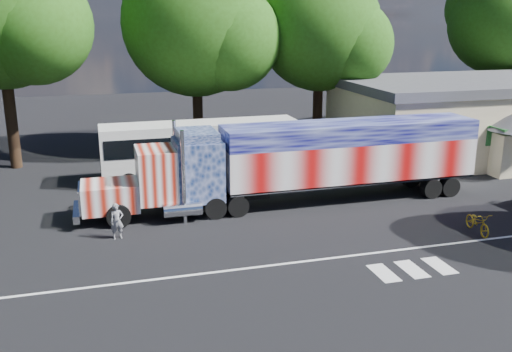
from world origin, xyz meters
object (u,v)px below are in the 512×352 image
object	(u,v)px
tree_far_ne	(504,22)
tree_n_mid	(198,24)
coach_bus	(201,150)
tree_ne_a	(322,30)
semi_truck	(304,160)
tree_nw_a	(1,7)
woman	(117,221)
bicycle	(478,222)

from	to	relation	value
tree_far_ne	tree_n_mid	xyz separation A→B (m)	(-26.28, -2.24, 0.02)
coach_bus	tree_ne_a	bearing A→B (deg)	31.68
semi_truck	tree_nw_a	distance (m)	20.38
woman	tree_nw_a	size ratio (longest dim) A/B	0.11
tree_n_mid	coach_bus	bearing A→B (deg)	-100.36
tree_nw_a	tree_ne_a	bearing A→B (deg)	1.40
coach_bus	tree_n_mid	size ratio (longest dim) A/B	0.83
tree_far_ne	tree_nw_a	size ratio (longest dim) A/B	0.90
woman	tree_nw_a	distance (m)	17.59
tree_far_ne	tree_nw_a	world-z (taller)	tree_nw_a
woman	tree_n_mid	size ratio (longest dim) A/B	0.11
semi_truck	bicycle	size ratio (longest dim) A/B	10.83
tree_n_mid	tree_nw_a	bearing A→B (deg)	-172.78
semi_truck	bicycle	xyz separation A→B (m)	(6.00, -6.15, -1.76)
semi_truck	coach_bus	bearing A→B (deg)	125.06
bicycle	tree_ne_a	distance (m)	19.88
tree_ne_a	tree_nw_a	world-z (taller)	tree_nw_a
tree_far_ne	tree_ne_a	world-z (taller)	tree_far_ne
bicycle	tree_far_ne	world-z (taller)	tree_far_ne
semi_truck	coach_bus	distance (m)	7.32
semi_truck	tree_n_mid	xyz separation A→B (m)	(-2.89, 13.13, 6.55)
woman	tree_ne_a	size ratio (longest dim) A/B	0.12
bicycle	tree_nw_a	distance (m)	29.00
bicycle	tree_far_ne	size ratio (longest dim) A/B	0.14
bicycle	tree_ne_a	size ratio (longest dim) A/B	0.15
bicycle	tree_ne_a	xyz separation A→B (m)	(-0.26, 18.26, 7.86)
bicycle	tree_n_mid	world-z (taller)	tree_n_mid
coach_bus	tree_ne_a	distance (m)	13.42
coach_bus	tree_n_mid	xyz separation A→B (m)	(1.31, 7.15, 7.07)
semi_truck	woman	xyz separation A→B (m)	(-9.47, -2.44, -1.47)
coach_bus	tree_far_ne	xyz separation A→B (m)	(27.59, 9.39, 7.06)
coach_bus	tree_far_ne	world-z (taller)	tree_far_ne
bicycle	tree_far_ne	xyz separation A→B (m)	(17.39, 21.51, 8.29)
semi_truck	tree_nw_a	bearing A→B (deg)	142.18
bicycle	tree_far_ne	bearing A→B (deg)	57.95
tree_far_ne	tree_ne_a	xyz separation A→B (m)	(-17.65, -3.26, -0.44)
semi_truck	tree_ne_a	size ratio (longest dim) A/B	1.62
coach_bus	tree_n_mid	bearing A→B (deg)	79.64
semi_truck	woman	world-z (taller)	semi_truck
woman	tree_far_ne	world-z (taller)	tree_far_ne
coach_bus	tree_far_ne	size ratio (longest dim) A/B	0.87
semi_truck	bicycle	bearing A→B (deg)	-45.70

